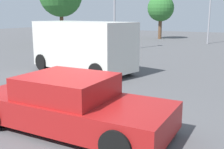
# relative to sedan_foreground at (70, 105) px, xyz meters

# --- Properties ---
(ground_plane) EXTENTS (80.00, 80.00, 0.00)m
(ground_plane) POSITION_rel_sedan_foreground_xyz_m (-0.26, 0.19, -0.58)
(ground_plane) COLOR #515154
(sedan_foreground) EXTENTS (4.61, 1.98, 1.25)m
(sedan_foreground) POSITION_rel_sedan_foreground_xyz_m (0.00, 0.00, 0.00)
(sedan_foreground) COLOR maroon
(sedan_foreground) RESTS_ON ground_plane
(dog) EXTENTS (0.60, 0.41, 0.39)m
(dog) POSITION_rel_sedan_foreground_xyz_m (-0.72, 2.70, -0.34)
(dog) COLOR beige
(dog) RESTS_ON ground_plane
(van_white) EXTENTS (5.25, 3.19, 2.29)m
(van_white) POSITION_rel_sedan_foreground_xyz_m (-3.32, 5.56, 0.65)
(van_white) COLOR silver
(van_white) RESTS_ON ground_plane
(tree_back_left) EXTENTS (2.86, 2.86, 4.76)m
(tree_back_left) POSITION_rel_sedan_foreground_xyz_m (-5.95, 24.95, 2.72)
(tree_back_left) COLOR brown
(tree_back_left) RESTS_ON ground_plane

